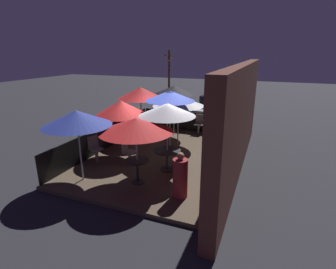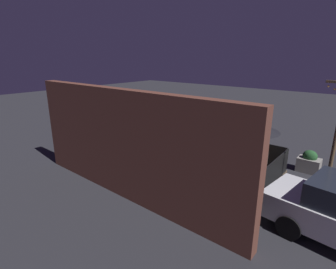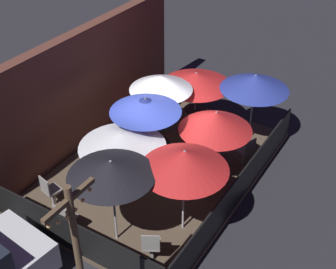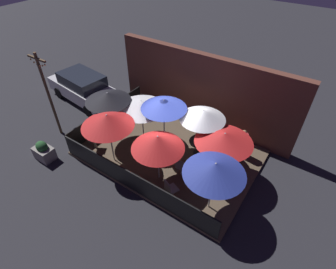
{
  "view_description": "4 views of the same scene",
  "coord_description": "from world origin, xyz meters",
  "px_view_note": "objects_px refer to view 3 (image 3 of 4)",
  "views": [
    {
      "loc": [
        8.64,
        3.61,
        3.94
      ],
      "look_at": [
        -0.06,
        0.19,
        0.97
      ],
      "focal_mm": 28.0,
      "sensor_mm": 36.0,
      "label": 1
    },
    {
      "loc": [
        -6.15,
        7.97,
        4.53
      ],
      "look_at": [
        0.59,
        -0.11,
        1.38
      ],
      "focal_mm": 28.0,
      "sensor_mm": 36.0,
      "label": 2
    },
    {
      "loc": [
        -8.77,
        -5.69,
        8.47
      ],
      "look_at": [
        0.55,
        0.04,
        0.96
      ],
      "focal_mm": 50.0,
      "sensor_mm": 36.0,
      "label": 3
    },
    {
      "loc": [
        4.64,
        -6.93,
        8.05
      ],
      "look_at": [
        -0.0,
        -0.11,
        1.16
      ],
      "focal_mm": 28.0,
      "sensor_mm": 36.0,
      "label": 4
    }
  ],
  "objects_px": {
    "patio_umbrella_3": "(255,82)",
    "patio_umbrella_2": "(122,140)",
    "patio_chair_2": "(205,144)",
    "patron_0": "(161,98)",
    "patio_umbrella_0": "(161,83)",
    "dining_table_1": "(195,114)",
    "patio_umbrella_6": "(145,105)",
    "patio_chair_1": "(50,190)",
    "patio_umbrella_4": "(111,168)",
    "patio_umbrella_5": "(184,160)",
    "patio_umbrella_7": "(216,121)",
    "patio_chair_0": "(247,151)",
    "patio_umbrella_1": "(196,79)",
    "patio_chair_4": "(151,245)",
    "patio_chair_3": "(64,218)",
    "light_post": "(80,268)",
    "dining_table_0": "(161,127)"
  },
  "relations": [
    {
      "from": "patio_umbrella_5",
      "to": "patio_chair_0",
      "type": "xyz_separation_m",
      "value": [
        3.06,
        -0.31,
        -1.56
      ]
    },
    {
      "from": "patio_chair_2",
      "to": "patron_0",
      "type": "height_order",
      "value": "patron_0"
    },
    {
      "from": "patio_umbrella_4",
      "to": "patron_0",
      "type": "relative_size",
      "value": 1.78
    },
    {
      "from": "patio_chair_3",
      "to": "light_post",
      "type": "relative_size",
      "value": 0.23
    },
    {
      "from": "patio_umbrella_4",
      "to": "patio_chair_1",
      "type": "distance_m",
      "value": 2.65
    },
    {
      "from": "patio_umbrella_0",
      "to": "patio_chair_1",
      "type": "height_order",
      "value": "patio_umbrella_0"
    },
    {
      "from": "patio_chair_2",
      "to": "patron_0",
      "type": "distance_m",
      "value": 2.85
    },
    {
      "from": "patio_umbrella_6",
      "to": "patron_0",
      "type": "height_order",
      "value": "patio_umbrella_6"
    },
    {
      "from": "patio_chair_4",
      "to": "light_post",
      "type": "xyz_separation_m",
      "value": [
        -2.22,
        -0.08,
        1.59
      ]
    },
    {
      "from": "patio_chair_1",
      "to": "patio_umbrella_0",
      "type": "bearing_deg",
      "value": 0.0
    },
    {
      "from": "patio_umbrella_3",
      "to": "patio_chair_0",
      "type": "distance_m",
      "value": 2.02
    },
    {
      "from": "patio_umbrella_6",
      "to": "patio_chair_4",
      "type": "relative_size",
      "value": 2.56
    },
    {
      "from": "dining_table_0",
      "to": "patio_chair_2",
      "type": "bearing_deg",
      "value": -89.58
    },
    {
      "from": "patio_chair_0",
      "to": "light_post",
      "type": "xyz_separation_m",
      "value": [
        -6.56,
        0.3,
        1.6
      ]
    },
    {
      "from": "patio_umbrella_3",
      "to": "patio_umbrella_7",
      "type": "distance_m",
      "value": 2.27
    },
    {
      "from": "patio_umbrella_0",
      "to": "patron_0",
      "type": "xyz_separation_m",
      "value": [
        1.47,
        0.96,
        -1.49
      ]
    },
    {
      "from": "patio_chair_4",
      "to": "patio_umbrella_6",
      "type": "bearing_deg",
      "value": 5.83
    },
    {
      "from": "patio_umbrella_1",
      "to": "patio_umbrella_6",
      "type": "xyz_separation_m",
      "value": [
        -2.67,
        0.02,
        0.43
      ]
    },
    {
      "from": "patio_umbrella_7",
      "to": "patio_chair_0",
      "type": "bearing_deg",
      "value": -32.21
    },
    {
      "from": "patio_umbrella_0",
      "to": "patio_umbrella_3",
      "type": "distance_m",
      "value": 2.72
    },
    {
      "from": "patio_umbrella_6",
      "to": "patio_chair_0",
      "type": "xyz_separation_m",
      "value": [
        1.79,
        -2.19,
        -1.73
      ]
    },
    {
      "from": "light_post",
      "to": "patio_umbrella_5",
      "type": "bearing_deg",
      "value": 0.15
    },
    {
      "from": "dining_table_1",
      "to": "patio_chair_4",
      "type": "height_order",
      "value": "patio_chair_4"
    },
    {
      "from": "patio_umbrella_7",
      "to": "patio_chair_4",
      "type": "xyz_separation_m",
      "value": [
        -3.41,
        -0.22,
        -1.31
      ]
    },
    {
      "from": "patio_umbrella_3",
      "to": "patio_chair_1",
      "type": "relative_size",
      "value": 2.36
    },
    {
      "from": "patio_umbrella_5",
      "to": "dining_table_1",
      "type": "xyz_separation_m",
      "value": [
        3.94,
        1.86,
        -1.5
      ]
    },
    {
      "from": "patio_umbrella_3",
      "to": "patio_chair_3",
      "type": "distance_m",
      "value": 6.54
    },
    {
      "from": "patio_umbrella_1",
      "to": "patron_0",
      "type": "bearing_deg",
      "value": 78.55
    },
    {
      "from": "patio_umbrella_3",
      "to": "patio_umbrella_2",
      "type": "bearing_deg",
      "value": 158.68
    },
    {
      "from": "patio_umbrella_5",
      "to": "patio_chair_4",
      "type": "xyz_separation_m",
      "value": [
        -1.28,
        0.07,
        -1.55
      ]
    },
    {
      "from": "patio_umbrella_4",
      "to": "patio_umbrella_7",
      "type": "distance_m",
      "value": 3.37
    },
    {
      "from": "light_post",
      "to": "patio_umbrella_6",
      "type": "bearing_deg",
      "value": 21.6
    },
    {
      "from": "patio_umbrella_5",
      "to": "patio_umbrella_7",
      "type": "xyz_separation_m",
      "value": [
        2.12,
        0.28,
        -0.24
      ]
    },
    {
      "from": "patio_chair_4",
      "to": "dining_table_0",
      "type": "bearing_deg",
      "value": 0.0
    },
    {
      "from": "patio_umbrella_3",
      "to": "patio_chair_3",
      "type": "relative_size",
      "value": 2.37
    },
    {
      "from": "patio_umbrella_1",
      "to": "patio_umbrella_4",
      "type": "relative_size",
      "value": 0.93
    },
    {
      "from": "patio_umbrella_7",
      "to": "patio_chair_3",
      "type": "bearing_deg",
      "value": 151.88
    },
    {
      "from": "patio_umbrella_1",
      "to": "patio_chair_4",
      "type": "bearing_deg",
      "value": -161.11
    },
    {
      "from": "patio_umbrella_0",
      "to": "dining_table_1",
      "type": "bearing_deg",
      "value": -23.14
    },
    {
      "from": "patio_umbrella_4",
      "to": "dining_table_0",
      "type": "relative_size",
      "value": 2.55
    },
    {
      "from": "patio_umbrella_6",
      "to": "patio_chair_4",
      "type": "xyz_separation_m",
      "value": [
        -2.56,
        -1.81,
        -1.72
      ]
    },
    {
      "from": "patio_umbrella_7",
      "to": "patio_chair_3",
      "type": "relative_size",
      "value": 2.28
    },
    {
      "from": "patio_umbrella_2",
      "to": "patio_chair_4",
      "type": "bearing_deg",
      "value": -129.36
    },
    {
      "from": "patio_umbrella_1",
      "to": "patio_chair_2",
      "type": "bearing_deg",
      "value": -139.59
    },
    {
      "from": "patio_umbrella_0",
      "to": "light_post",
      "type": "bearing_deg",
      "value": -159.3
    },
    {
      "from": "patio_umbrella_2",
      "to": "patio_umbrella_5",
      "type": "bearing_deg",
      "value": -94.74
    },
    {
      "from": "patio_umbrella_7",
      "to": "patio_chair_2",
      "type": "distance_m",
      "value": 1.61
    },
    {
      "from": "patio_umbrella_5",
      "to": "patio_chair_2",
      "type": "distance_m",
      "value": 3.31
    },
    {
      "from": "patio_chair_4",
      "to": "patio_chair_3",
      "type": "bearing_deg",
      "value": 69.26
    },
    {
      "from": "patio_chair_3",
      "to": "patio_umbrella_4",
      "type": "bearing_deg",
      "value": -66.26
    }
  ]
}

